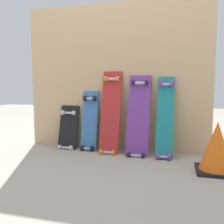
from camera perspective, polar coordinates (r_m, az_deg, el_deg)
name	(u,v)px	position (r m, az deg, el deg)	size (l,w,h in m)	color
ground_plane	(114,150)	(2.80, 0.38, -8.80)	(12.00, 12.00, 0.00)	#A89E8E
plywood_wall_panel	(115,77)	(2.78, 0.76, 8.00)	(2.07, 0.04, 1.62)	tan
skateboard_black	(68,130)	(2.90, -10.11, -4.16)	(0.23, 0.20, 0.56)	black
skateboard_blue	(89,123)	(2.79, -5.27, -2.64)	(0.18, 0.20, 0.73)	#386BAD
skateboard_red	(110,115)	(2.66, -0.37, -0.73)	(0.21, 0.28, 0.95)	#B22626
skateboard_purple	(138,119)	(2.58, 6.10, -1.53)	(0.23, 0.31, 0.91)	#6B338C
skateboard_teal	(165,120)	(2.54, 12.15, -1.78)	(0.17, 0.33, 0.88)	#197A7F
traffic_cone	(217,148)	(2.23, 23.12, -7.59)	(0.32, 0.32, 0.42)	black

